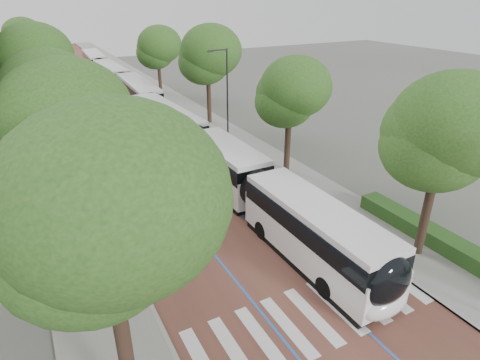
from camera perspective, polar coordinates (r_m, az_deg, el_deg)
name	(u,v)px	position (r m, az deg, el deg)	size (l,w,h in m)	color
ground	(324,334)	(17.34, 11.90, -20.67)	(160.00, 160.00, 0.00)	#51544C
road	(109,106)	(51.02, -18.09, 10.00)	(11.00, 140.00, 0.02)	#582E27
sidewalk_left	(40,114)	(50.30, -26.51, 8.45)	(4.00, 140.00, 0.12)	gray
sidewalk_right	(169,98)	(52.78, -10.01, 11.38)	(4.00, 140.00, 0.12)	gray
kerb_left	(59,111)	(50.38, -24.37, 8.88)	(0.20, 140.00, 0.14)	gray
kerb_right	(155,100)	(52.24, -12.01, 11.07)	(0.20, 140.00, 0.14)	gray
zebra_crossing	(313,316)	(17.95, 10.31, -18.47)	(10.55, 3.60, 0.01)	silver
lane_line_left	(95,107)	(50.77, -19.87, 9.69)	(0.12, 126.00, 0.01)	blue
lane_line_right	(123,104)	(51.31, -16.33, 10.32)	(0.12, 126.00, 0.01)	blue
hedge	(472,258)	(22.94, 30.15, -9.59)	(1.20, 14.00, 0.80)	#204718
streetlight_far	(225,89)	(35.11, -2.09, 12.85)	(1.82, 0.20, 8.00)	#28282A
lamp_post_left	(110,194)	(18.82, -18.01, -1.91)	(0.14, 0.14, 8.00)	#28282A
trees_left	(37,75)	(34.19, -26.93, 13.20)	(6.11, 60.36, 9.73)	black
trees_right	(231,70)	(36.22, -1.27, 15.32)	(5.94, 47.64, 9.13)	black
lead_bus	(272,201)	(22.62, 4.63, -3.06)	(2.63, 18.41, 3.20)	black
bus_queued_0	(169,126)	(36.17, -10.11, 7.61)	(3.16, 12.51, 3.20)	white
bus_queued_1	(140,96)	(47.86, -14.06, 11.54)	(2.89, 12.47, 3.20)	white
bus_queued_2	(112,77)	(60.16, -17.69, 13.80)	(2.68, 12.43, 3.20)	white
bus_queued_3	(95,63)	(73.68, -19.91, 15.41)	(3.08, 12.50, 3.20)	white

